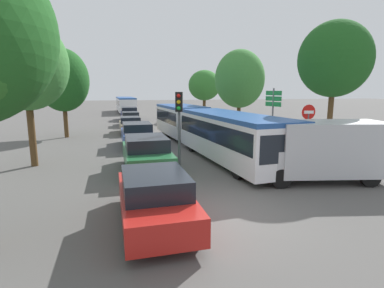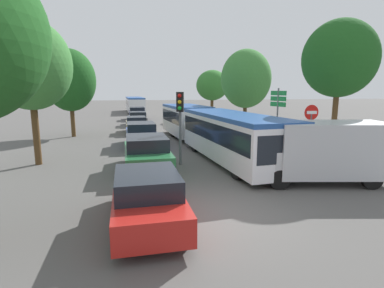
# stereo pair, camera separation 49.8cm
# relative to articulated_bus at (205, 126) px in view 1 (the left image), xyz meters

# --- Properties ---
(ground_plane) EXTENTS (200.00, 200.00, 0.00)m
(ground_plane) POSITION_rel_articulated_bus_xyz_m (-2.14, -9.66, -1.36)
(ground_plane) COLOR #565451
(articulated_bus) EXTENTS (3.83, 16.04, 2.36)m
(articulated_bus) POSITION_rel_articulated_bus_xyz_m (0.00, 0.00, 0.00)
(articulated_bus) COLOR silver
(articulated_bus) RESTS_ON ground
(city_bus_rear) EXTENTS (2.96, 11.09, 2.36)m
(city_bus_rear) POSITION_rel_articulated_bus_xyz_m (-4.00, 31.58, 0.01)
(city_bus_rear) COLOR silver
(city_bus_rear) RESTS_ON ground
(queued_car_red) EXTENTS (1.83, 4.11, 1.41)m
(queued_car_red) POSITION_rel_articulated_bus_xyz_m (-4.11, -9.68, -0.64)
(queued_car_red) COLOR #B21E19
(queued_car_red) RESTS_ON ground
(queued_car_green) EXTENTS (1.97, 4.43, 1.52)m
(queued_car_green) POSITION_rel_articulated_bus_xyz_m (-3.86, -4.30, -0.59)
(queued_car_green) COLOR #236638
(queued_car_green) RESTS_ON ground
(queued_car_blue) EXTENTS (1.93, 4.34, 1.49)m
(queued_car_blue) POSITION_rel_articulated_bus_xyz_m (-3.92, 1.62, -0.61)
(queued_car_blue) COLOR #284799
(queued_car_blue) RESTS_ON ground
(queued_car_tan) EXTENTS (1.74, 3.92, 1.35)m
(queued_car_tan) POSITION_rel_articulated_bus_xyz_m (-4.13, 7.77, -0.68)
(queued_car_tan) COLOR tan
(queued_car_tan) RESTS_ON ground
(queued_car_graphite) EXTENTS (1.77, 3.98, 1.37)m
(queued_car_graphite) POSITION_rel_articulated_bus_xyz_m (-3.91, 13.14, -0.67)
(queued_car_graphite) COLOR #47474C
(queued_car_graphite) RESTS_ON ground
(queued_car_navy) EXTENTS (1.94, 4.37, 1.50)m
(queued_car_navy) POSITION_rel_articulated_bus_xyz_m (-3.87, 18.97, -0.60)
(queued_car_navy) COLOR navy
(queued_car_navy) RESTS_ON ground
(white_van) EXTENTS (5.28, 2.87, 2.31)m
(white_van) POSITION_rel_articulated_bus_xyz_m (2.61, -7.33, -0.12)
(white_van) COLOR #B7BABF
(white_van) RESTS_ON ground
(traffic_light) EXTENTS (0.38, 0.40, 3.40)m
(traffic_light) POSITION_rel_articulated_bus_xyz_m (-2.26, -3.58, 1.14)
(traffic_light) COLOR #56595E
(traffic_light) RESTS_ON ground
(no_entry_sign) EXTENTS (0.70, 0.08, 2.82)m
(no_entry_sign) POSITION_rel_articulated_bus_xyz_m (3.67, -4.77, 0.52)
(no_entry_sign) COLOR #56595E
(no_entry_sign) RESTS_ON ground
(direction_sign_post) EXTENTS (0.35, 1.38, 3.60)m
(direction_sign_post) POSITION_rel_articulated_bus_xyz_m (4.44, 0.02, 1.21)
(direction_sign_post) COLOR #56595E
(direction_sign_post) RESTS_ON ground
(tree_left_mid) EXTENTS (3.65, 3.65, 6.64)m
(tree_left_mid) POSITION_rel_articulated_bus_xyz_m (-8.87, -2.21, 3.23)
(tree_left_mid) COLOR #51381E
(tree_left_mid) RESTS_ON ground
(tree_left_far) EXTENTS (3.70, 3.70, 6.47)m
(tree_left_far) POSITION_rel_articulated_bus_xyz_m (-8.85, 6.60, 2.82)
(tree_left_far) COLOR #51381E
(tree_left_far) RESTS_ON ground
(tree_right_near) EXTENTS (3.53, 3.53, 6.86)m
(tree_right_near) POSITION_rel_articulated_bus_xyz_m (5.58, -3.84, 3.62)
(tree_right_near) COLOR #51381E
(tree_right_near) RESTS_ON ground
(tree_right_mid) EXTENTS (4.06, 4.06, 6.75)m
(tree_right_mid) POSITION_rel_articulated_bus_xyz_m (4.75, 6.34, 3.02)
(tree_right_mid) COLOR #51381E
(tree_right_mid) RESTS_ON ground
(tree_right_far) EXTENTS (3.77, 3.77, 5.82)m
(tree_right_far) POSITION_rel_articulated_bus_xyz_m (4.95, 17.61, 2.67)
(tree_right_far) COLOR #51381E
(tree_right_far) RESTS_ON ground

